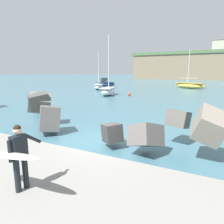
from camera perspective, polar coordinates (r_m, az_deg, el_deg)
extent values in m
plane|color=#42707F|center=(9.71, -1.53, -8.63)|extent=(400.00, 400.00, 0.00)
cube|color=gray|center=(6.75, -18.93, -17.59)|extent=(48.00, 4.40, 0.24)
cube|color=#3D3A38|center=(8.94, 0.01, -5.88)|extent=(1.17, 1.10, 0.90)
cube|color=#605B56|center=(8.21, 9.44, -6.54)|extent=(1.51, 1.60, 1.36)
cube|color=gray|center=(8.19, 25.86, -3.41)|extent=(1.30, 1.55, 1.57)
cube|color=#605B56|center=(9.69, 18.16, -1.78)|extent=(1.09, 1.16, 0.96)
cube|color=slate|center=(13.30, -19.70, 2.51)|extent=(1.91, 1.82, 1.42)
cube|color=#3D3A38|center=(18.30, -19.45, 2.70)|extent=(1.42, 1.60, 1.30)
cube|color=#605B56|center=(11.34, -17.19, -1.67)|extent=(1.54, 1.66, 1.46)
cube|color=#4C4944|center=(13.09, -19.92, 2.88)|extent=(1.43, 1.62, 1.17)
cylinder|color=black|center=(6.08, -23.23, -15.23)|extent=(0.15, 0.15, 0.90)
cylinder|color=black|center=(5.96, -25.15, -15.94)|extent=(0.15, 0.15, 0.90)
cube|color=black|center=(5.73, -24.79, -8.85)|extent=(0.24, 0.39, 0.60)
sphere|color=#DBB28E|center=(5.61, -25.15, -4.71)|extent=(0.21, 0.21, 0.21)
sphere|color=black|center=(5.59, -25.20, -4.22)|extent=(0.19, 0.19, 0.19)
cylinder|color=black|center=(5.87, -21.56, -6.90)|extent=(0.12, 0.53, 0.41)
cylinder|color=black|center=(5.62, -26.87, -9.87)|extent=(0.09, 0.09, 0.56)
ellipsoid|color=white|center=(5.53, -26.85, -10.89)|extent=(2.11, 0.48, 0.37)
ellipsoid|color=#EAC64C|center=(43.86, 21.02, 6.98)|extent=(6.62, 4.39, 1.10)
cube|color=#AF9539|center=(43.83, 21.06, 7.65)|extent=(6.09, 4.04, 0.10)
cylinder|color=silver|center=(44.02, 20.82, 11.92)|extent=(0.12, 0.12, 6.43)
cylinder|color=silver|center=(44.03, 20.61, 8.92)|extent=(3.51, 1.56, 0.08)
ellipsoid|color=navy|center=(45.68, -1.85, 7.76)|extent=(4.12, 4.48, 0.93)
cube|color=navy|center=(45.65, -1.86, 8.28)|extent=(3.79, 4.12, 0.10)
cube|color=#33383D|center=(45.51, -2.26, 8.91)|extent=(1.61, 1.65, 0.93)
cube|color=#334C5B|center=(45.49, -2.27, 9.58)|extent=(1.44, 1.49, 0.12)
ellipsoid|color=white|center=(38.58, -3.81, 7.10)|extent=(3.24, 4.90, 0.96)
cube|color=#ACACAC|center=(38.55, -3.82, 7.75)|extent=(2.98, 4.50, 0.10)
cylinder|color=silver|center=(38.83, -3.80, 12.27)|extent=(0.12, 0.12, 6.01)
cylinder|color=silver|center=(38.85, -3.76, 9.16)|extent=(1.14, 2.61, 0.08)
ellipsoid|color=white|center=(28.80, -1.10, 5.81)|extent=(2.64, 4.57, 1.08)
cube|color=#ACACAC|center=(28.75, -1.10, 6.80)|extent=(2.43, 4.21, 0.10)
cylinder|color=silver|center=(29.01, -0.96, 13.99)|extent=(0.12, 0.12, 7.15)
cylinder|color=silver|center=(29.01, -0.94, 8.70)|extent=(0.66, 2.53, 0.08)
sphere|color=#E54C1E|center=(28.37, 4.88, 5.04)|extent=(0.44, 0.44, 0.44)
sphere|color=silver|center=(28.06, -0.14, 5.01)|extent=(0.44, 0.44, 0.44)
cube|color=#B2ADA3|center=(104.56, 28.01, 15.88)|extent=(5.83, 4.75, 5.25)
cube|color=#66564C|center=(104.88, 28.16, 17.38)|extent=(6.13, 4.98, 0.30)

